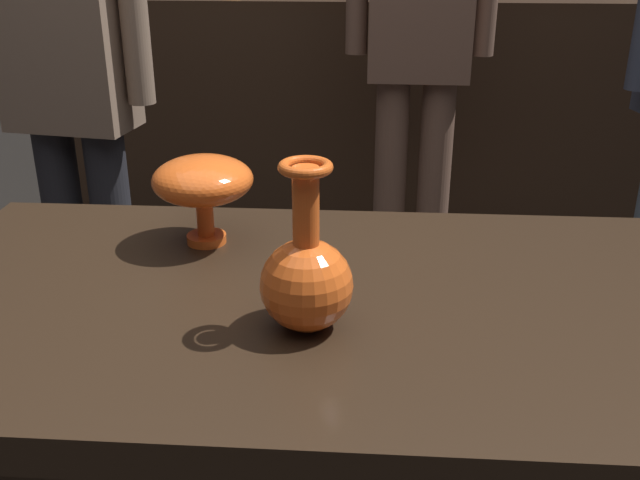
% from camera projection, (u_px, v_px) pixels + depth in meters
% --- Properties ---
extents(back_display_shelf, '(2.60, 0.40, 0.99)m').
position_uv_depth(back_display_shelf, '(359.00, 119.00, 3.13)').
color(back_display_shelf, '#382619').
rests_on(back_display_shelf, ground_plane).
extents(vase_centerpiece, '(0.12, 0.12, 0.22)m').
position_uv_depth(vase_centerpiece, '(306.00, 277.00, 0.89)').
color(vase_centerpiece, '#E55B1E').
rests_on(vase_centerpiece, display_plinth).
extents(vase_tall_behind, '(0.15, 0.15, 0.14)m').
position_uv_depth(vase_tall_behind, '(203.00, 182.00, 1.12)').
color(vase_tall_behind, '#E55B1E').
rests_on(vase_tall_behind, display_plinth).
extents(visitor_center_back, '(0.47, 0.19, 1.61)m').
position_uv_depth(visitor_center_back, '(420.00, 31.00, 2.32)').
color(visitor_center_back, brown).
rests_on(visitor_center_back, ground_plane).
extents(visitor_near_left, '(0.46, 0.23, 1.54)m').
position_uv_depth(visitor_near_left, '(69.00, 74.00, 1.90)').
color(visitor_near_left, '#232328').
rests_on(visitor_near_left, ground_plane).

